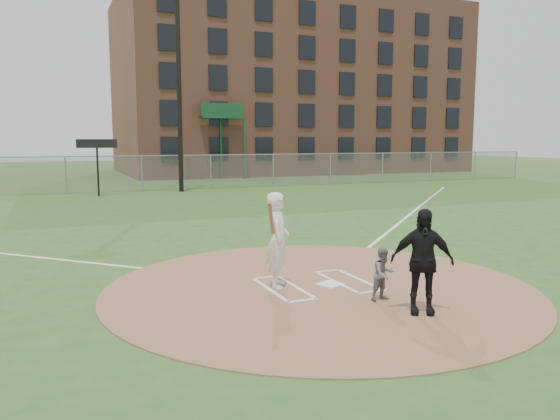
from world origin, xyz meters
name	(u,v)px	position (x,y,z in m)	size (l,w,h in m)	color
ground	(319,287)	(0.00, 0.00, 0.00)	(140.00, 140.00, 0.00)	#2C551D
dirt_circle	(319,287)	(0.00, 0.00, 0.01)	(8.40, 8.40, 0.02)	#946646
home_plate	(330,284)	(0.23, -0.01, 0.03)	(0.43, 0.43, 0.03)	white
foul_line_first	(415,210)	(9.00, 9.00, 0.01)	(0.10, 24.00, 0.01)	white
catcher	(384,274)	(0.63, -1.27, 0.50)	(0.47, 0.36, 0.96)	slate
umpire	(422,261)	(0.80, -2.14, 0.90)	(1.03, 0.43, 1.76)	black
batters_boxes	(316,284)	(0.00, 0.15, 0.03)	(2.08, 1.88, 0.01)	white
batter_at_plate	(278,240)	(-0.77, 0.29, 0.96)	(0.82, 1.08, 1.86)	white
outfield_fence	(142,173)	(0.00, 22.00, 1.02)	(56.08, 0.08, 2.03)	slate
brick_warehouse	(288,90)	(16.00, 37.96, 7.50)	(30.00, 17.17, 15.00)	#985741
light_pole	(179,71)	(2.00, 21.00, 6.61)	(1.20, 0.30, 12.22)	black
scoreboard_sign	(97,150)	(-2.50, 20.20, 2.39)	(2.00, 0.10, 2.93)	black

